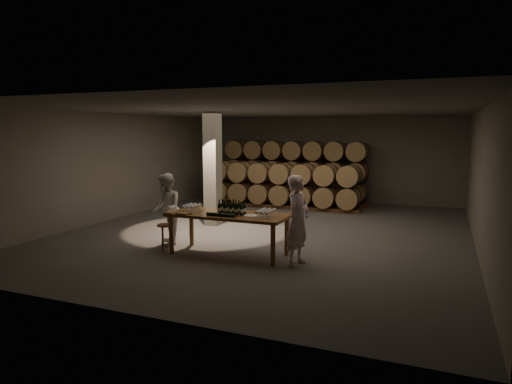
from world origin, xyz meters
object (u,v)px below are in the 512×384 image
at_px(notebook_near, 184,213).
at_px(person_woman, 166,209).
at_px(stool, 165,229).
at_px(tasting_table, 229,218).
at_px(bottle_cluster, 232,209).
at_px(plate, 251,216).
at_px(person_man, 298,220).

distance_m(notebook_near, person_woman, 1.06).
bearing_deg(stool, tasting_table, 8.30).
bearing_deg(notebook_near, bottle_cluster, 29.73).
bearing_deg(tasting_table, plate, -8.71).
xyz_separation_m(plate, stool, (-2.04, -0.13, -0.43)).
bearing_deg(plate, stool, -176.37).
relative_size(bottle_cluster, person_woman, 0.35).
bearing_deg(stool, person_woman, 119.56).
bearing_deg(person_woman, tasting_table, 46.22).
bearing_deg(stool, person_man, 1.02).
xyz_separation_m(notebook_near, person_woman, (-0.85, 0.62, -0.07)).
relative_size(plate, person_man, 0.17).
height_order(bottle_cluster, plate, bottle_cluster).
bearing_deg(bottle_cluster, plate, -7.07).
bearing_deg(person_woman, bottle_cluster, 45.68).
xyz_separation_m(plate, notebook_near, (-1.42, -0.34, 0.01)).
distance_m(plate, notebook_near, 1.46).
bearing_deg(tasting_table, bottle_cluster, -16.60).
relative_size(bottle_cluster, notebook_near, 2.32).
height_order(notebook_near, stool, notebook_near).
distance_m(bottle_cluster, stool, 1.67).
xyz_separation_m(notebook_near, stool, (-0.62, 0.21, -0.43)).
distance_m(bottle_cluster, plate, 0.48).
bearing_deg(person_woman, plate, 45.67).
xyz_separation_m(plate, person_man, (1.05, -0.07, -0.01)).
height_order(tasting_table, notebook_near, notebook_near).
distance_m(tasting_table, person_man, 1.62).
distance_m(bottle_cluster, person_man, 1.52).
xyz_separation_m(bottle_cluster, person_woman, (-1.80, 0.22, -0.17)).
xyz_separation_m(tasting_table, plate, (0.56, -0.09, 0.11)).
height_order(notebook_near, person_man, person_man).
relative_size(bottle_cluster, plate, 1.92).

